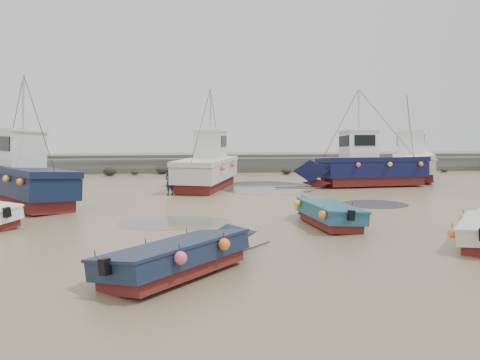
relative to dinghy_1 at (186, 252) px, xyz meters
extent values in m
plane|color=#947F59|center=(2.79, 7.08, -0.54)|extent=(120.00, 120.00, 0.00)
cube|color=#5E5E59|center=(2.79, 29.08, 0.06)|extent=(60.00, 2.20, 1.20)
cube|color=#5E5E59|center=(2.79, 30.29, 0.78)|extent=(60.00, 0.60, 0.25)
ellipsoid|color=black|center=(7.89, 26.11, -0.25)|extent=(0.84, 0.86, 0.51)
ellipsoid|color=black|center=(10.59, 27.64, -0.20)|extent=(0.98, 1.07, 0.72)
ellipsoid|color=black|center=(16.95, 26.62, -0.27)|extent=(0.78, 0.90, 0.59)
ellipsoid|color=black|center=(21.72, 26.35, -0.33)|extent=(0.60, 0.70, 0.31)
ellipsoid|color=black|center=(-2.28, 27.55, -0.20)|extent=(0.99, 0.80, 0.58)
ellipsoid|color=black|center=(14.98, 26.85, -0.35)|extent=(0.54, 0.46, 0.30)
ellipsoid|color=black|center=(12.48, 27.06, -0.33)|extent=(0.61, 0.47, 0.46)
ellipsoid|color=black|center=(-1.51, 27.35, -0.33)|extent=(0.61, 0.53, 0.32)
ellipsoid|color=black|center=(13.79, 27.69, -0.31)|extent=(0.67, 0.55, 0.43)
ellipsoid|color=black|center=(-6.38, 26.43, -0.16)|extent=(1.09, 0.88, 0.72)
ellipsoid|color=black|center=(-4.46, 26.74, -0.31)|extent=(0.65, 0.60, 0.37)
ellipsoid|color=black|center=(12.26, 26.48, -0.23)|extent=(0.88, 0.64, 0.62)
ellipsoid|color=black|center=(1.87, 26.68, -0.32)|extent=(0.64, 0.62, 0.48)
ellipsoid|color=black|center=(10.64, 27.51, -0.35)|extent=(0.55, 0.45, 0.29)
cylinder|color=#585246|center=(-0.53, 6.58, -0.54)|extent=(4.52, 4.52, 0.01)
cylinder|color=#585246|center=(9.03, 10.23, -0.54)|extent=(3.26, 3.26, 0.01)
cylinder|color=#585246|center=(-7.68, 10.17, -0.54)|extent=(3.52, 3.52, 0.01)
cylinder|color=#585246|center=(4.81, 17.57, -0.54)|extent=(6.15, 6.15, 0.01)
cube|color=black|center=(-6.31, 5.49, 0.16)|extent=(0.28, 0.28, 0.35)
sphere|color=orange|center=(-6.78, 6.86, 0.09)|extent=(0.30, 0.30, 0.30)
cube|color=maroon|center=(-0.25, -0.28, -0.39)|extent=(3.55, 3.70, 0.30)
cube|color=#152137|center=(-0.25, -0.28, -0.02)|extent=(3.92, 4.07, 0.45)
pyramid|color=#152137|center=(1.31, 1.44, 0.43)|extent=(1.76, 1.69, 0.90)
cube|color=brown|center=(-0.25, -0.28, 0.15)|extent=(3.24, 3.37, 0.10)
cube|color=#152137|center=(-0.25, -0.28, 0.24)|extent=(4.03, 4.18, 0.07)
cube|color=black|center=(-1.62, -1.80, 0.16)|extent=(0.28, 0.28, 0.35)
cylinder|color=black|center=(1.94, 2.13, -0.51)|extent=(1.37, 1.51, 0.04)
sphere|color=orange|center=(-2.02, -0.77, 0.09)|extent=(0.30, 0.30, 0.30)
sphere|color=orange|center=(-0.04, -1.52, 0.09)|extent=(0.30, 0.30, 0.30)
sphere|color=orange|center=(-0.98, 0.39, 0.09)|extent=(0.30, 0.30, 0.30)
sphere|color=orange|center=(1.01, -0.36, 0.09)|extent=(0.30, 0.30, 0.30)
sphere|color=orange|center=(0.07, 1.54, 0.09)|extent=(0.30, 0.30, 0.30)
cube|color=maroon|center=(5.29, 5.27, -0.39)|extent=(1.61, 3.15, 0.30)
cube|color=navy|center=(5.29, 5.27, -0.02)|extent=(1.85, 3.40, 0.45)
pyramid|color=navy|center=(5.06, 7.23, 0.43)|extent=(1.56, 0.88, 0.90)
cube|color=brown|center=(5.29, 5.27, 0.15)|extent=(1.50, 2.85, 0.10)
cube|color=navy|center=(5.29, 5.27, 0.24)|extent=(1.92, 3.48, 0.07)
cube|color=black|center=(5.49, 3.58, 0.16)|extent=(0.24, 0.20, 0.35)
cylinder|color=black|center=(4.96, 8.08, -0.51)|extent=(0.27, 1.99, 0.04)
sphere|color=orange|center=(4.58, 3.88, 0.09)|extent=(0.30, 0.30, 0.30)
sphere|color=orange|center=(6.15, 5.37, 0.09)|extent=(0.30, 0.30, 0.30)
sphere|color=orange|center=(4.28, 6.45, 0.09)|extent=(0.30, 0.30, 0.30)
sphere|color=orange|center=(7.83, 1.19, 0.09)|extent=(0.30, 0.30, 0.30)
sphere|color=orange|center=(9.61, 3.55, 0.09)|extent=(0.30, 0.30, 0.30)
cube|color=maroon|center=(-7.57, 11.14, -0.27)|extent=(5.24, 5.92, 0.55)
cube|color=#101933|center=(-7.57, 11.14, 0.48)|extent=(5.78, 6.48, 0.95)
pyramid|color=#101933|center=(-9.91, 14.11, 1.18)|extent=(2.67, 2.53, 1.40)
cube|color=brown|center=(-7.57, 11.14, 1.00)|extent=(5.62, 6.31, 0.08)
cube|color=#101933|center=(-7.57, 11.14, 1.14)|extent=(5.90, 6.62, 0.30)
cube|color=white|center=(-8.12, 11.84, 2.11)|extent=(2.49, 2.56, 1.70)
cube|color=white|center=(-8.12, 11.84, 3.02)|extent=(2.69, 2.76, 0.12)
cube|color=black|center=(-8.75, 12.64, 2.36)|extent=(1.10, 0.88, 0.68)
cylinder|color=#B7B7B2|center=(-8.12, 11.84, 4.38)|extent=(0.10, 0.10, 2.60)
sphere|color=#ED5A67|center=(-6.98, 8.35, 0.84)|extent=(0.30, 0.30, 0.30)
sphere|color=#ED5A67|center=(-5.53, 10.58, 0.84)|extent=(0.30, 0.30, 0.30)
sphere|color=#ED5A67|center=(-8.04, 9.69, 0.84)|extent=(0.30, 0.30, 0.30)
sphere|color=#ED5A67|center=(-6.58, 11.92, 0.84)|extent=(0.30, 0.30, 0.30)
sphere|color=#ED5A67|center=(-7.64, 13.27, 0.84)|extent=(0.30, 0.30, 0.30)
cube|color=maroon|center=(1.06, 17.50, -0.27)|extent=(3.92, 7.03, 0.55)
cube|color=silver|center=(1.06, 17.50, 0.48)|extent=(4.41, 7.61, 0.95)
pyramid|color=silver|center=(2.24, 21.48, 1.18)|extent=(2.77, 2.07, 1.40)
cube|color=brown|center=(1.06, 17.50, 1.00)|extent=(4.27, 7.42, 0.08)
cube|color=silver|center=(1.06, 17.50, 1.14)|extent=(4.51, 7.78, 0.30)
cube|color=white|center=(1.34, 18.44, 2.11)|extent=(2.22, 2.41, 1.70)
cube|color=white|center=(1.34, 18.44, 3.02)|extent=(2.40, 2.60, 0.12)
cube|color=black|center=(1.63, 19.42, 2.36)|extent=(1.42, 0.47, 0.68)
cylinder|color=#B7B7B2|center=(1.34, 18.44, 4.38)|extent=(0.10, 0.10, 2.60)
cylinder|color=black|center=(2.56, 22.57, -0.51)|extent=(0.90, 2.89, 0.05)
sphere|color=#ED5A67|center=(-1.05, 15.14, 0.84)|extent=(0.30, 0.30, 0.30)
sphere|color=#ED5A67|center=(1.95, 15.74, 0.84)|extent=(0.30, 0.30, 0.30)
sphere|color=#ED5A67|center=(-0.24, 17.88, 0.84)|extent=(0.30, 0.30, 0.30)
sphere|color=#ED5A67|center=(2.76, 18.49, 0.84)|extent=(0.30, 0.30, 0.30)
sphere|color=#ED5A67|center=(0.58, 20.63, 0.84)|extent=(0.30, 0.30, 0.30)
cube|color=maroon|center=(11.82, 17.57, -0.27)|extent=(6.43, 2.67, 0.55)
cube|color=#0C1036|center=(11.82, 17.57, 0.48)|extent=(6.92, 3.08, 0.95)
pyramid|color=#0C1036|center=(7.93, 17.19, 1.18)|extent=(1.66, 2.56, 1.40)
cube|color=brown|center=(11.82, 17.57, 1.00)|extent=(6.76, 2.97, 0.08)
cube|color=#0C1036|center=(11.82, 17.57, 1.14)|extent=(7.08, 3.14, 0.30)
cube|color=white|center=(10.91, 17.48, 2.11)|extent=(2.16, 1.89, 1.70)
cube|color=white|center=(10.91, 17.48, 3.02)|extent=(2.33, 2.04, 0.12)
cube|color=black|center=(9.89, 17.38, 2.36)|extent=(0.19, 1.45, 0.68)
cylinder|color=#B7B7B2|center=(10.91, 17.48, 4.38)|extent=(0.10, 0.10, 2.60)
cylinder|color=black|center=(6.83, 17.08, -0.51)|extent=(2.99, 0.34, 0.05)
sphere|color=#ED5A67|center=(14.61, 16.51, 0.84)|extent=(0.30, 0.30, 0.30)
sphere|color=#ED5A67|center=(13.28, 19.06, 0.84)|extent=(0.30, 0.30, 0.30)
sphere|color=#ED5A67|center=(12.48, 16.30, 0.84)|extent=(0.30, 0.30, 0.30)
sphere|color=#ED5A67|center=(11.15, 18.85, 0.84)|extent=(0.30, 0.30, 0.30)
sphere|color=#ED5A67|center=(10.35, 16.09, 0.84)|extent=(0.30, 0.30, 0.30)
sphere|color=#ED5A67|center=(9.03, 18.64, 0.84)|extent=(0.30, 0.30, 0.30)
cube|color=maroon|center=(16.30, 20.87, -0.27)|extent=(4.41, 6.25, 0.55)
cube|color=white|center=(16.30, 20.87, 0.48)|extent=(4.94, 6.80, 0.95)
pyramid|color=white|center=(17.79, 24.24, 1.18)|extent=(2.98, 2.37, 1.40)
cube|color=brown|center=(16.30, 20.87, 1.00)|extent=(4.79, 6.62, 0.08)
cube|color=white|center=(16.30, 20.87, 1.14)|extent=(5.05, 6.95, 0.30)
cube|color=white|center=(16.65, 21.65, 2.11)|extent=(2.49, 2.57, 1.70)
cube|color=white|center=(16.65, 21.65, 3.02)|extent=(2.69, 2.78, 0.12)
cube|color=black|center=(17.06, 22.59, 2.36)|extent=(1.45, 0.68, 0.68)
cylinder|color=#B7B7B2|center=(16.65, 21.65, 4.38)|extent=(0.10, 0.10, 2.60)
cylinder|color=black|center=(18.23, 25.22, -0.51)|extent=(1.26, 2.76, 0.05)
sphere|color=#ED5A67|center=(13.98, 19.17, 0.84)|extent=(0.30, 0.30, 0.30)
sphere|color=#ED5A67|center=(17.01, 18.92, 0.84)|extent=(0.30, 0.30, 0.30)
sphere|color=#ED5A67|center=(14.79, 21.00, 0.84)|extent=(0.30, 0.30, 0.30)
sphere|color=#ED5A67|center=(17.81, 20.75, 0.84)|extent=(0.30, 0.30, 0.30)
sphere|color=#ED5A67|center=(15.59, 22.82, 0.84)|extent=(0.30, 0.30, 0.30)
sphere|color=#ED5A67|center=(18.62, 22.57, 0.84)|extent=(0.30, 0.30, 0.30)
imported|color=#1A1C35|center=(-1.09, 14.56, -0.54)|extent=(0.68, 0.68, 1.59)
camera|label=1|loc=(0.16, -11.60, 3.03)|focal=35.00mm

